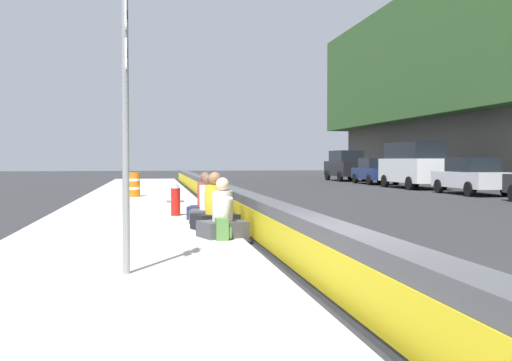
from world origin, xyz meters
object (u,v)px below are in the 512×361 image
object	(u,v)px
seated_person_foreground	(223,218)
backpack	(222,229)
parked_car_farther	(346,165)
parked_car_midline	(413,164)
parked_car_far	(375,171)
seated_person_rear	(208,208)
parked_car_fourth	(471,176)
route_sign_post	(126,113)
seated_person_far	(205,204)
seated_person_middle	(215,211)
construction_barrel	(133,185)
fire_hydrant	(176,199)

from	to	relation	value
seated_person_foreground	backpack	distance (m)	0.44
seated_person_foreground	parked_car_farther	size ratio (longest dim) A/B	0.24
parked_car_midline	parked_car_far	distance (m)	5.97
seated_person_rear	parked_car_fourth	distance (m)	17.41
route_sign_post	seated_person_far	distance (m)	7.40
seated_person_foreground	seated_person_rear	bearing A→B (deg)	0.82
seated_person_foreground	backpack	bearing A→B (deg)	172.92
seated_person_foreground	seated_person_middle	world-z (taller)	seated_person_middle
seated_person_rear	construction_barrel	bearing A→B (deg)	11.07
parked_car_far	parked_car_farther	xyz separation A→B (m)	(6.04, 0.01, 0.32)
parked_car_fourth	parked_car_farther	bearing A→B (deg)	0.21
route_sign_post	construction_barrel	world-z (taller)	route_sign_post
seated_person_middle	parked_car_farther	size ratio (longest dim) A/B	0.25
seated_person_foreground	seated_person_far	size ratio (longest dim) A/B	0.98
parked_car_farther	parked_car_midline	bearing A→B (deg)	179.68
route_sign_post	seated_person_foreground	distance (m)	4.17
route_sign_post	parked_car_midline	xyz separation A→B (m)	(23.42, -14.61, -0.86)
route_sign_post	backpack	world-z (taller)	route_sign_post
seated_person_foreground	parked_car_midline	size ratio (longest dim) A/B	0.22
route_sign_post	seated_person_far	bearing A→B (deg)	-13.09
fire_hydrant	backpack	distance (m)	4.97
route_sign_post	seated_person_rear	size ratio (longest dim) A/B	3.19
seated_person_far	parked_car_fourth	distance (m)	16.78
backpack	parked_car_midline	world-z (taller)	parked_car_midline
parked_car_fourth	backpack	bearing A→B (deg)	137.72
backpack	seated_person_middle	bearing A→B (deg)	-1.38
construction_barrel	seated_person_far	bearing A→B (deg)	-167.66
seated_person_rear	parked_car_midline	size ratio (longest dim) A/B	0.22
parked_car_fourth	seated_person_rear	bearing A→B (deg)	131.00
backpack	seated_person_rear	bearing A→B (deg)	-0.25
parked_car_midline	parked_car_farther	distance (m)	11.99
fire_hydrant	parked_car_farther	size ratio (longest dim) A/B	0.18
backpack	parked_car_far	size ratio (longest dim) A/B	0.09
seated_person_middle	construction_barrel	world-z (taller)	seated_person_middle
seated_person_foreground	construction_barrel	world-z (taller)	seated_person_foreground
route_sign_post	parked_car_far	xyz separation A→B (m)	(29.37, -14.69, -1.35)
seated_person_foreground	seated_person_far	xyz separation A→B (m)	(3.59, 0.01, 0.01)
seated_person_rear	fire_hydrant	bearing A→B (deg)	19.72
parked_car_farther	seated_person_foreground	bearing A→B (deg)	157.83
parked_car_farther	parked_car_far	bearing A→B (deg)	-179.89
seated_person_rear	parked_car_far	bearing A→B (deg)	-29.30
seated_person_middle	parked_car_fourth	bearing A→B (deg)	-45.72
seated_person_middle	parked_car_farther	distance (m)	33.38
route_sign_post	parked_car_fourth	distance (m)	22.90
seated_person_far	backpack	xyz separation A→B (m)	(-4.00, 0.04, -0.17)
route_sign_post	seated_person_middle	xyz separation A→B (m)	(4.69, -1.63, -1.69)
route_sign_post	seated_person_middle	world-z (taller)	route_sign_post
parked_car_midline	seated_person_rear	bearing A→B (deg)	143.17
fire_hydrant	seated_person_middle	bearing A→B (deg)	-167.80
seated_person_foreground	parked_car_farther	bearing A→B (deg)	-22.17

